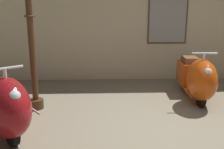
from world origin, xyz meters
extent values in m
plane|color=gray|center=(0.00, 0.00, 0.00)|extent=(60.00, 60.00, 0.00)
cube|color=beige|center=(0.00, 3.29, 1.79)|extent=(18.00, 0.20, 3.57)
cube|color=brown|center=(0.66, 3.17, 1.66)|extent=(1.02, 0.03, 1.38)
cube|color=#9E9E9E|center=(0.66, 3.15, 1.66)|extent=(0.94, 0.01, 1.30)
cylinder|color=black|center=(-2.29, -0.26, 0.22)|extent=(0.34, 0.40, 0.44)
cylinder|color=silver|center=(-2.29, -0.26, 0.22)|extent=(0.21, 0.22, 0.20)
ellipsoid|color=maroon|center=(-2.32, -0.21, 0.54)|extent=(1.03, 1.09, 0.84)
sphere|color=silver|center=(-2.13, -0.46, 0.77)|extent=(0.17, 0.17, 0.17)
cylinder|color=silver|center=(-2.30, -0.24, 0.92)|extent=(0.05, 0.05, 0.31)
cylinder|color=silver|center=(-2.30, -0.24, 1.08)|extent=(0.40, 0.33, 0.04)
cube|color=silver|center=(-2.10, -0.04, 0.48)|extent=(0.47, 0.59, 0.03)
cylinder|color=black|center=(0.86, 1.10, 0.21)|extent=(0.12, 0.43, 0.43)
cylinder|color=silver|center=(0.86, 1.10, 0.21)|extent=(0.12, 0.20, 0.19)
cylinder|color=black|center=(0.94, 2.11, 0.21)|extent=(0.12, 0.43, 0.43)
cylinder|color=silver|center=(0.94, 2.11, 0.21)|extent=(0.12, 0.20, 0.19)
cube|color=#C6470F|center=(0.90, 1.60, 0.19)|extent=(0.46, 1.04, 0.05)
ellipsoid|color=#C6470F|center=(0.87, 1.15, 0.52)|extent=(0.62, 0.93, 0.81)
cube|color=#C6470F|center=(0.93, 2.07, 0.45)|extent=(0.48, 0.75, 0.47)
cube|color=brown|center=(0.93, 2.07, 0.75)|extent=(0.33, 0.53, 0.13)
sphere|color=silver|center=(0.85, 0.85, 0.74)|extent=(0.16, 0.16, 0.16)
cylinder|color=silver|center=(0.86, 1.12, 0.89)|extent=(0.05, 0.05, 0.30)
cylinder|color=silver|center=(0.86, 1.12, 1.04)|extent=(0.47, 0.07, 0.03)
cylinder|color=#472D19|center=(-2.30, 1.12, 0.09)|extent=(0.28, 0.28, 0.18)
cylinder|color=#472D19|center=(-2.30, 1.12, 1.57)|extent=(0.11, 0.11, 2.79)
torus|color=#472D19|center=(-2.30, 1.12, 1.71)|extent=(0.19, 0.19, 0.04)
camera|label=1|loc=(-1.04, -3.51, 1.80)|focal=41.06mm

